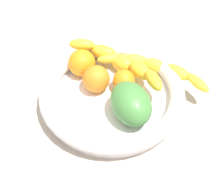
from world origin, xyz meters
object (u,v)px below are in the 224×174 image
banana_draped_left (120,62)px  fruit_bowl (112,94)px  banana_draped_right (155,67)px  orange_mid_right (82,63)px  mango_green (131,103)px  orange_mid_left (124,81)px  orange_front (96,79)px

banana_draped_left → fruit_bowl: bearing=86.1°
fruit_bowl → banana_draped_right: (-8.50, -8.74, 1.54)cm
orange_mid_right → mango_green: (-12.87, 10.70, 0.50)cm
orange_mid_left → orange_mid_right: 10.92cm
banana_draped_right → orange_mid_right: bearing=8.6°
fruit_bowl → banana_draped_right: size_ratio=1.19×
banana_draped_right → orange_mid_left: bearing=42.8°
orange_mid_left → banana_draped_left: bearing=-72.1°
banana_draped_right → mango_green: bearing=73.8°
fruit_bowl → orange_mid_right: (8.21, -6.21, 2.36)cm
fruit_bowl → orange_front: (3.85, -1.77, 2.23)cm
banana_draped_left → orange_mid_right: (8.75, 1.66, -0.26)cm
orange_mid_right → mango_green: 16.74cm
orange_front → mango_green: bearing=143.6°
banana_draped_right → orange_mid_left: orange_mid_left is taller
fruit_bowl → mango_green: size_ratio=2.92×
fruit_bowl → banana_draped_left: 8.31cm
orange_mid_right → banana_draped_right: bearing=-171.4°
mango_green → orange_mid_left: bearing=-71.2°
fruit_bowl → orange_mid_left: size_ratio=6.32×
orange_mid_left → orange_front: bearing=10.2°
banana_draped_left → banana_draped_right: size_ratio=0.90×
mango_green → banana_draped_right: bearing=-106.2°
banana_draped_left → mango_green: bearing=108.4°
orange_mid_left → orange_mid_right: orange_mid_right is taller
fruit_bowl → orange_mid_right: 10.56cm
banana_draped_left → mango_green: 13.02cm
orange_front → mango_green: (-8.50, 6.26, 0.62)cm
banana_draped_right → orange_mid_left: (6.35, 5.89, 0.16)cm
banana_draped_left → orange_front: banana_draped_left is taller
banana_draped_left → orange_mid_left: bearing=107.9°
orange_front → mango_green: mango_green is taller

